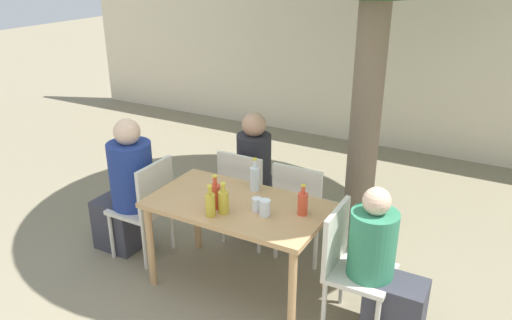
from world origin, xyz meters
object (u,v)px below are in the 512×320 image
person_seated_0 (126,192)px  oil_cruet_3 (223,201)px  oil_cruet_4 (210,204)px  drinking_glass_0 (257,204)px  patio_chair_2 (246,191)px  soda_bottle_2 (303,203)px  person_seated_1 (384,275)px  soda_bottle_1 (215,195)px  patio_chair_1 (350,261)px  patio_chair_0 (147,203)px  patio_chair_3 (301,205)px  person_seated_2 (259,180)px  dining_table_front (237,214)px  drinking_glass_1 (265,208)px  water_bottle_0 (255,178)px

person_seated_0 → oil_cruet_3: person_seated_0 is taller
oil_cruet_4 → drinking_glass_0: (0.26, 0.23, -0.04)m
patio_chair_2 → soda_bottle_2: 1.01m
patio_chair_2 → person_seated_1: size_ratio=0.81×
soda_bottle_1 → drinking_glass_0: size_ratio=2.55×
person_seated_0 → drinking_glass_0: size_ratio=12.11×
patio_chair_1 → drinking_glass_0: bearing=93.0°
patio_chair_0 → person_seated_1: 2.09m
patio_chair_2 → soda_bottle_2: bearing=145.6°
patio_chair_3 → person_seated_1: size_ratio=0.81×
person_seated_0 → oil_cruet_3: 1.19m
person_seated_0 → oil_cruet_4: bearing=76.1°
person_seated_2 → oil_cruet_4: (0.21, -1.12, 0.30)m
patio_chair_2 → person_seated_2: size_ratio=0.75×
dining_table_front → person_seated_1: 1.18m
person_seated_2 → soda_bottle_2: size_ratio=5.14×
patio_chair_1 → person_seated_2: bearing=54.5°
patio_chair_0 → oil_cruet_3: oil_cruet_3 is taller
patio_chair_1 → person_seated_1: bearing=-90.0°
patio_chair_2 → soda_bottle_2: size_ratio=3.83×
patio_chair_1 → person_seated_0: size_ratio=0.73×
oil_cruet_3 → drinking_glass_1: oil_cruet_3 is taller
person_seated_0 → oil_cruet_3: (1.14, -0.18, 0.27)m
patio_chair_0 → drinking_glass_1: bearing=86.6°
patio_chair_1 → oil_cruet_3: 1.00m
person_seated_2 → oil_cruet_3: 1.11m
oil_cruet_4 → patio_chair_0: bearing=162.6°
person_seated_2 → oil_cruet_3: bearing=104.5°
person_seated_0 → soda_bottle_1: person_seated_0 is taller
patio_chair_2 → water_bottle_0: (0.28, -0.35, 0.34)m
patio_chair_1 → drinking_glass_0: (-0.73, -0.04, 0.28)m
drinking_glass_0 → patio_chair_1: bearing=3.0°
person_seated_1 → water_bottle_0: bearing=77.2°
oil_cruet_4 → drinking_glass_1: 0.40m
dining_table_front → patio_chair_3: (0.28, 0.62, -0.14)m
soda_bottle_1 → drinking_glass_1: 0.39m
soda_bottle_2 → oil_cruet_3: (-0.52, -0.26, 0.00)m
patio_chair_1 → person_seated_1: (0.25, -0.00, -0.03)m
patio_chair_0 → patio_chair_3: size_ratio=1.00×
person_seated_1 → person_seated_0: bearing=90.0°
patio_chair_3 → drinking_glass_0: 0.72m
patio_chair_2 → oil_cruet_4: size_ratio=3.74×
drinking_glass_1 → patio_chair_0: bearing=176.6°
patio_chair_2 → oil_cruet_4: bearing=103.3°
oil_cruet_3 → soda_bottle_2: bearing=26.5°
patio_chair_1 → patio_chair_3: 0.89m
patio_chair_0 → person_seated_1: person_seated_1 is taller
dining_table_front → patio_chair_2: 0.69m
dining_table_front → drinking_glass_0: size_ratio=13.06×
patio_chair_1 → drinking_glass_0: size_ratio=8.79×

